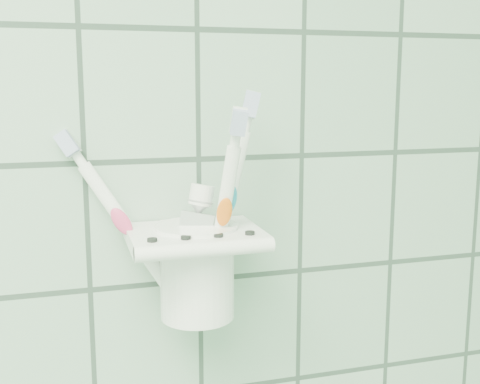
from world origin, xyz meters
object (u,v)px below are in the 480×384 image
object	(u,v)px
cup	(197,267)
toothbrush_blue	(202,200)
holder_bracket	(194,238)
toothbrush_orange	(208,204)
toothbrush_pink	(184,206)
toothpaste_tube	(181,240)

from	to	relation	value
cup	toothbrush_blue	distance (m)	0.07
holder_bracket	toothbrush_orange	bearing A→B (deg)	33.65
toothbrush_pink	holder_bracket	bearing A→B (deg)	30.01
holder_bracket	toothbrush_blue	xyz separation A→B (m)	(0.01, -0.00, 0.04)
toothbrush_blue	toothbrush_orange	size ratio (longest dim) A/B	1.07
toothbrush_blue	holder_bracket	bearing A→B (deg)	173.64
toothbrush_pink	toothbrush_blue	distance (m)	0.02
toothbrush_pink	toothbrush_blue	xyz separation A→B (m)	(0.02, 0.00, 0.00)
toothbrush_orange	toothbrush_pink	bearing A→B (deg)	-141.10
toothbrush_blue	toothpaste_tube	xyz separation A→B (m)	(-0.02, 0.00, -0.04)
cup	toothbrush_pink	distance (m)	0.06
toothbrush_pink	toothpaste_tube	world-z (taller)	toothbrush_pink
toothpaste_tube	holder_bracket	bearing A→B (deg)	21.13
holder_bracket	toothbrush_orange	distance (m)	0.04
holder_bracket	toothbrush_blue	world-z (taller)	toothbrush_blue
cup	toothpaste_tube	bearing A→B (deg)	-163.47
toothbrush_orange	toothpaste_tube	world-z (taller)	toothbrush_orange
cup	toothbrush_orange	world-z (taller)	toothbrush_orange
holder_bracket	toothbrush_orange	world-z (taller)	toothbrush_orange
toothbrush_orange	toothpaste_tube	xyz separation A→B (m)	(-0.03, -0.01, -0.03)
cup	toothbrush_orange	size ratio (longest dim) A/B	0.46
toothbrush_blue	toothbrush_pink	bearing A→B (deg)	-160.35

